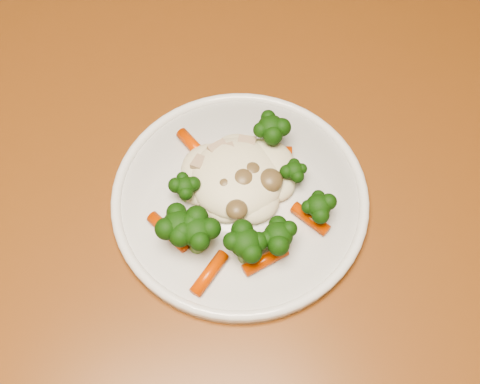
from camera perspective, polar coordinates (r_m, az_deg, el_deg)
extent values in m
plane|color=brown|center=(1.35, 5.20, -11.00)|extent=(3.00, 3.00, 0.00)
cube|color=brown|center=(0.63, 10.73, -1.81)|extent=(1.44, 1.08, 0.04)
cylinder|color=white|center=(0.60, 0.00, -0.65)|extent=(0.25, 0.25, 0.01)
ellipsoid|color=#F8EEC7|center=(0.58, -0.28, 1.89)|extent=(0.11, 0.10, 0.04)
ellipsoid|color=black|center=(0.55, -4.04, -4.27)|extent=(0.05, 0.05, 0.04)
ellipsoid|color=black|center=(0.54, 0.52, -5.34)|extent=(0.05, 0.05, 0.04)
ellipsoid|color=black|center=(0.55, 3.60, -4.60)|extent=(0.04, 0.04, 0.04)
ellipsoid|color=black|center=(0.57, 7.35, -1.77)|extent=(0.04, 0.04, 0.03)
ellipsoid|color=black|center=(0.59, 5.09, 1.67)|extent=(0.03, 0.03, 0.03)
ellipsoid|color=black|center=(0.61, 2.89, 5.52)|extent=(0.04, 0.04, 0.04)
ellipsoid|color=black|center=(0.58, -5.19, 0.13)|extent=(0.03, 0.03, 0.03)
ellipsoid|color=black|center=(0.55, -5.73, -3.70)|extent=(0.05, 0.05, 0.04)
cylinder|color=#E24905|center=(0.62, -4.45, 4.41)|extent=(0.03, 0.04, 0.01)
cylinder|color=#E24905|center=(0.61, -1.08, 4.01)|extent=(0.04, 0.03, 0.01)
cylinder|color=#E24905|center=(0.61, 2.72, 3.83)|extent=(0.05, 0.02, 0.01)
cylinder|color=#E24905|center=(0.57, -6.80, -3.77)|extent=(0.04, 0.05, 0.01)
cylinder|color=#E24905|center=(0.55, -2.92, -7.70)|extent=(0.04, 0.04, 0.01)
cylinder|color=#E24905|center=(0.56, 2.42, -6.47)|extent=(0.05, 0.03, 0.01)
cylinder|color=#E24905|center=(0.58, 6.69, -2.53)|extent=(0.03, 0.04, 0.01)
ellipsoid|color=brown|center=(0.58, 1.02, 1.92)|extent=(0.03, 0.03, 0.02)
ellipsoid|color=brown|center=(0.58, 2.84, 1.10)|extent=(0.03, 0.03, 0.02)
ellipsoid|color=brown|center=(0.57, -1.36, 0.75)|extent=(0.02, 0.02, 0.02)
ellipsoid|color=brown|center=(0.56, -0.32, -1.67)|extent=(0.02, 0.02, 0.01)
ellipsoid|color=brown|center=(0.58, 0.25, 1.17)|extent=(0.03, 0.03, 0.02)
cube|color=tan|center=(0.60, -2.09, 4.04)|extent=(0.02, 0.02, 0.01)
cube|color=tan|center=(0.60, 0.63, 4.68)|extent=(0.02, 0.02, 0.01)
cube|color=tan|center=(0.59, -3.94, 2.73)|extent=(0.02, 0.02, 0.01)
cube|color=tan|center=(0.60, -1.48, 3.63)|extent=(0.02, 0.02, 0.01)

